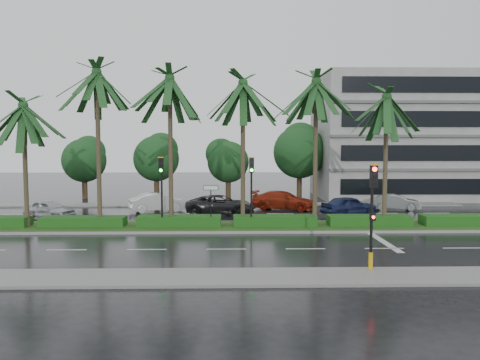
{
  "coord_description": "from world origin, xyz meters",
  "views": [
    {
      "loc": [
        0.2,
        -28.18,
        5.26
      ],
      "look_at": [
        0.82,
        1.5,
        3.0
      ],
      "focal_mm": 35.0,
      "sensor_mm": 36.0,
      "label": 1
    }
  ],
  "objects_px": {
    "car_white": "(158,202)",
    "car_red": "(283,200)",
    "car_darkgrey": "(221,205)",
    "street_sign": "(211,195)",
    "signal_median_left": "(161,182)",
    "signal_near": "(372,212)",
    "car_grey": "(395,202)",
    "car_blue": "(349,206)",
    "car_silver": "(49,209)"
  },
  "relations": [
    {
      "from": "signal_near",
      "to": "car_white",
      "type": "relative_size",
      "value": 0.98
    },
    {
      "from": "signal_near",
      "to": "car_darkgrey",
      "type": "xyz_separation_m",
      "value": [
        -6.5,
        16.15,
        -1.78
      ]
    },
    {
      "from": "car_blue",
      "to": "car_grey",
      "type": "bearing_deg",
      "value": -79.66
    },
    {
      "from": "car_white",
      "to": "car_darkgrey",
      "type": "xyz_separation_m",
      "value": [
        5.0,
        -1.57,
        -0.01
      ]
    },
    {
      "from": "signal_median_left",
      "to": "car_grey",
      "type": "relative_size",
      "value": 1.14
    },
    {
      "from": "car_silver",
      "to": "car_red",
      "type": "relative_size",
      "value": 0.75
    },
    {
      "from": "street_sign",
      "to": "car_white",
      "type": "distance_m",
      "value": 9.15
    },
    {
      "from": "car_grey",
      "to": "signal_near",
      "type": "bearing_deg",
      "value": 170.42
    },
    {
      "from": "signal_near",
      "to": "street_sign",
      "type": "xyz_separation_m",
      "value": [
        -7.0,
        9.87,
        -0.38
      ]
    },
    {
      "from": "car_darkgrey",
      "to": "car_blue",
      "type": "distance_m",
      "value": 9.53
    },
    {
      "from": "signal_near",
      "to": "car_silver",
      "type": "relative_size",
      "value": 1.13
    },
    {
      "from": "signal_median_left",
      "to": "car_blue",
      "type": "height_order",
      "value": "signal_median_left"
    },
    {
      "from": "street_sign",
      "to": "car_red",
      "type": "height_order",
      "value": "street_sign"
    },
    {
      "from": "signal_near",
      "to": "car_white",
      "type": "distance_m",
      "value": 21.2
    },
    {
      "from": "signal_near",
      "to": "car_silver",
      "type": "bearing_deg",
      "value": 142.26
    },
    {
      "from": "signal_near",
      "to": "signal_median_left",
      "type": "height_order",
      "value": "signal_median_left"
    },
    {
      "from": "car_white",
      "to": "car_red",
      "type": "xyz_separation_m",
      "value": [
        10.0,
        0.97,
        0.01
      ]
    },
    {
      "from": "signal_median_left",
      "to": "car_silver",
      "type": "xyz_separation_m",
      "value": [
        -8.68,
        4.77,
        -2.34
      ]
    },
    {
      "from": "signal_near",
      "to": "car_red",
      "type": "xyz_separation_m",
      "value": [
        -1.5,
        18.69,
        -1.76
      ]
    },
    {
      "from": "car_white",
      "to": "car_red",
      "type": "bearing_deg",
      "value": -104.78
    },
    {
      "from": "signal_near",
      "to": "signal_median_left",
      "type": "distance_m",
      "value": 13.93
    },
    {
      "from": "car_blue",
      "to": "street_sign",
      "type": "bearing_deg",
      "value": 96.06
    },
    {
      "from": "signal_near",
      "to": "car_blue",
      "type": "height_order",
      "value": "signal_near"
    },
    {
      "from": "car_silver",
      "to": "car_grey",
      "type": "xyz_separation_m",
      "value": [
        26.18,
        3.81,
        -0.02
      ]
    },
    {
      "from": "car_blue",
      "to": "car_red",
      "type": "bearing_deg",
      "value": 30.78
    },
    {
      "from": "signal_median_left",
      "to": "signal_near",
      "type": "bearing_deg",
      "value": -44.09
    },
    {
      "from": "car_red",
      "to": "car_white",
      "type": "bearing_deg",
      "value": 113.5
    },
    {
      "from": "street_sign",
      "to": "car_red",
      "type": "distance_m",
      "value": 10.48
    },
    {
      "from": "car_red",
      "to": "car_grey",
      "type": "distance_m",
      "value": 9.01
    },
    {
      "from": "car_silver",
      "to": "car_grey",
      "type": "relative_size",
      "value": 1.01
    },
    {
      "from": "signal_median_left",
      "to": "car_darkgrey",
      "type": "relative_size",
      "value": 0.84
    },
    {
      "from": "signal_median_left",
      "to": "car_darkgrey",
      "type": "height_order",
      "value": "signal_median_left"
    },
    {
      "from": "car_white",
      "to": "car_red",
      "type": "height_order",
      "value": "car_red"
    },
    {
      "from": "signal_median_left",
      "to": "car_blue",
      "type": "distance_m",
      "value": 14.36
    },
    {
      "from": "car_darkgrey",
      "to": "car_red",
      "type": "distance_m",
      "value": 5.61
    },
    {
      "from": "street_sign",
      "to": "car_white",
      "type": "relative_size",
      "value": 0.59
    },
    {
      "from": "signal_near",
      "to": "car_blue",
      "type": "bearing_deg",
      "value": 78.94
    },
    {
      "from": "street_sign",
      "to": "car_silver",
      "type": "relative_size",
      "value": 0.68
    },
    {
      "from": "signal_near",
      "to": "signal_median_left",
      "type": "bearing_deg",
      "value": 135.91
    },
    {
      "from": "car_silver",
      "to": "car_white",
      "type": "distance_m",
      "value": 7.89
    },
    {
      "from": "signal_median_left",
      "to": "car_red",
      "type": "distance_m",
      "value": 12.58
    },
    {
      "from": "signal_median_left",
      "to": "street_sign",
      "type": "xyz_separation_m",
      "value": [
        3.0,
        0.18,
        -0.87
      ]
    },
    {
      "from": "signal_near",
      "to": "car_grey",
      "type": "xyz_separation_m",
      "value": [
        7.5,
        18.27,
        -1.87
      ]
    },
    {
      "from": "signal_near",
      "to": "car_white",
      "type": "bearing_deg",
      "value": 122.99
    },
    {
      "from": "car_darkgrey",
      "to": "car_grey",
      "type": "relative_size",
      "value": 1.36
    },
    {
      "from": "signal_near",
      "to": "signal_median_left",
      "type": "xyz_separation_m",
      "value": [
        -10.0,
        9.69,
        0.49
      ]
    },
    {
      "from": "car_silver",
      "to": "car_blue",
      "type": "xyz_separation_m",
      "value": [
        21.68,
        0.89,
        0.07
      ]
    },
    {
      "from": "signal_near",
      "to": "car_grey",
      "type": "relative_size",
      "value": 1.14
    },
    {
      "from": "car_darkgrey",
      "to": "car_red",
      "type": "bearing_deg",
      "value": -57.21
    },
    {
      "from": "car_white",
      "to": "car_blue",
      "type": "bearing_deg",
      "value": -119.59
    }
  ]
}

